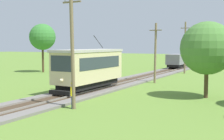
{
  "coord_description": "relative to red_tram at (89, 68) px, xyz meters",
  "views": [
    {
      "loc": [
        14.6,
        -3.16,
        4.25
      ],
      "look_at": [
        0.49,
        22.87,
        1.74
      ],
      "focal_mm": 47.93,
      "sensor_mm": 36.0,
      "label": 1
    }
  ],
  "objects": [
    {
      "name": "red_tram",
      "position": [
        0.0,
        0.0,
        0.0
      ],
      "size": [
        2.6,
        8.54,
        4.79
      ],
      "color": "beige",
      "rests_on": "rail_right"
    },
    {
      "name": "freight_car",
      "position": [
        -0.0,
        27.69,
        -0.64
      ],
      "size": [
        2.4,
        5.2,
        2.31
      ],
      "color": "slate",
      "rests_on": "rail_right"
    },
    {
      "name": "utility_pole_near_tram",
      "position": [
        3.07,
        -6.75,
        1.87
      ],
      "size": [
        1.4,
        0.46,
        7.94
      ],
      "color": "#7A664C",
      "rests_on": "ground"
    },
    {
      "name": "utility_pole_mid",
      "position": [
        3.07,
        8.72,
        1.22
      ],
      "size": [
        1.4,
        0.48,
        6.64
      ],
      "color": "#7A664C",
      "rests_on": "ground"
    },
    {
      "name": "utility_pole_far",
      "position": [
        3.07,
        21.22,
        1.7
      ],
      "size": [
        1.4,
        0.31,
        7.59
      ],
      "color": "#7A664C",
      "rests_on": "ground"
    },
    {
      "name": "utility_pole_distant",
      "position": [
        3.07,
        36.39,
        2.12
      ],
      "size": [
        1.4,
        0.26,
        8.43
      ],
      "color": "#7A664C",
      "rests_on": "ground"
    },
    {
      "name": "utility_pole_horizon",
      "position": [
        3.07,
        49.51,
        1.23
      ],
      "size": [
        1.4,
        0.44,
        6.67
      ],
      "color": "#7A664C",
      "rests_on": "ground"
    },
    {
      "name": "track_worker",
      "position": [
        2.92,
        -6.6,
        -1.21
      ],
      "size": [
        0.43,
        0.45,
        1.78
      ],
      "rotation": [
        0.0,
        0.0,
        0.69
      ],
      "color": "navy",
      "rests_on": "ground"
    },
    {
      "name": "second_worker",
      "position": [
        -3.25,
        -0.22,
        -1.21
      ],
      "size": [
        0.41,
        0.29,
        1.78
      ],
      "rotation": [
        0.0,
        0.0,
        1.7
      ],
      "color": "#38332D",
      "rests_on": "ground"
    },
    {
      "name": "tree_left_far",
      "position": [
        -16.68,
        12.73,
        3.22
      ],
      "size": [
        4.01,
        4.01,
        7.45
      ],
      "color": "#4C3823",
      "rests_on": "ground"
    },
    {
      "name": "tree_right_far",
      "position": [
        9.93,
        1.78,
        1.78
      ],
      "size": [
        4.23,
        4.23,
        6.09
      ],
      "color": "#4C3823",
      "rests_on": "ground"
    }
  ]
}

